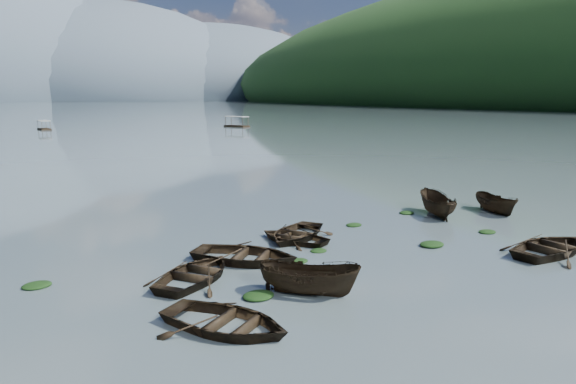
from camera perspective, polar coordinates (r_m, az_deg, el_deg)
ground_plane at (r=21.57m, az=15.92°, el=-10.45°), size 2400.00×2400.00×0.00m
haze_mtn_c at (r=927.06m, az=-19.71°, el=9.61°), size 520.00×520.00×260.00m
haze_mtn_d at (r=973.37m, az=-9.06°, el=10.12°), size 520.00×520.00×220.00m
rowboat_0 at (r=17.71m, az=-6.94°, el=-14.92°), size 5.34×5.69×0.96m
rowboat_1 at (r=22.21m, az=-10.12°, el=-9.58°), size 5.61×5.41×0.95m
rowboat_2 at (r=20.42m, az=2.33°, el=-11.26°), size 3.97×3.88×1.56m
rowboat_3 at (r=27.42m, az=0.61°, el=-5.47°), size 4.28×4.77×0.81m
rowboat_4 at (r=28.44m, az=27.18°, el=-6.09°), size 5.38×4.12×1.04m
rowboat_5 at (r=36.62m, az=22.07°, el=-2.13°), size 2.35×4.07×1.48m
rowboat_6 at (r=24.19m, az=-4.79°, el=-7.73°), size 6.11×6.13×1.05m
rowboat_7 at (r=27.94m, az=0.84°, el=-5.16°), size 5.64×5.33×0.95m
rowboat_8 at (r=34.51m, az=16.13°, el=-2.51°), size 3.34×4.64×1.68m
weed_clump_0 at (r=20.11m, az=-3.31°, el=-11.63°), size 1.25×1.02×0.27m
weed_clump_1 at (r=24.06m, az=1.14°, el=-7.80°), size 0.95×0.76×0.21m
weed_clump_2 at (r=27.55m, az=15.68°, el=-5.80°), size 1.34×1.07×0.29m
weed_clump_3 at (r=34.54m, az=13.04°, el=-2.35°), size 1.01×0.85×0.22m
weed_clump_4 at (r=31.14m, az=21.25°, el=-4.23°), size 1.04×0.83×0.22m
weed_clump_5 at (r=23.45m, az=-26.12°, el=-9.43°), size 1.15×0.93×0.24m
weed_clump_6 at (r=25.70m, az=3.42°, el=-6.60°), size 0.86×0.72×0.18m
weed_clump_7 at (r=30.80m, az=7.33°, el=-3.74°), size 0.99×0.80×0.22m
pontoon_centre at (r=128.84m, az=-25.44°, el=6.27°), size 2.73×5.34×1.96m
pontoon_right at (r=127.84m, az=-5.71°, el=7.22°), size 5.10×6.85×2.43m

